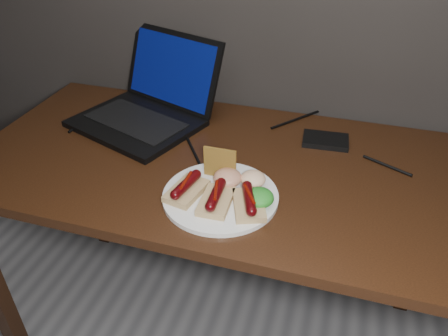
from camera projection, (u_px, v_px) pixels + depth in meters
name	position (u px, v px, depth m)	size (l,w,h in m)	color
desk	(219.00, 186.00, 1.27)	(1.40, 0.70, 0.75)	#361C0D
laptop	(148.00, 104.00, 1.39)	(0.47, 0.47, 0.25)	black
hard_drive	(325.00, 140.00, 1.29)	(0.13, 0.09, 0.02)	black
desk_cables	(229.00, 133.00, 1.33)	(1.00, 0.43, 0.01)	black
plate	(220.00, 196.00, 1.07)	(0.29, 0.29, 0.01)	silver
bread_sausage_left	(186.00, 188.00, 1.06)	(0.09, 0.13, 0.04)	tan
bread_sausage_center	(216.00, 198.00, 1.03)	(0.07, 0.12, 0.04)	tan
bread_sausage_right	(249.00, 202.00, 1.02)	(0.11, 0.13, 0.04)	tan
crispbread	(220.00, 163.00, 1.11)	(0.09, 0.01, 0.09)	olive
salad_greens	(259.00, 198.00, 1.03)	(0.07, 0.07, 0.04)	#13621A
salsa_mound	(228.00, 178.00, 1.09)	(0.07, 0.07, 0.04)	maroon
coleslaw_mound	(253.00, 179.00, 1.09)	(0.06, 0.06, 0.04)	beige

